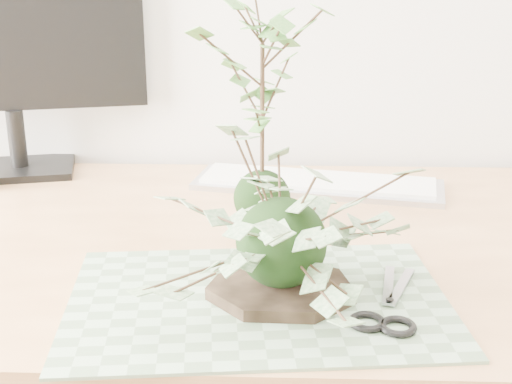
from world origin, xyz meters
TOP-DOWN VIEW (x-y plane):
  - desk at (0.05, 1.23)m, footprint 1.60×0.70m
  - cutting_mat at (0.01, 1.03)m, footprint 0.47×0.34m
  - stone_dish at (0.03, 1.04)m, footprint 0.19×0.19m
  - ivy_kokedama at (0.03, 1.04)m, footprint 0.34×0.34m
  - maple_kokedama at (0.00, 1.28)m, footprint 0.21×0.21m
  - keyboard at (0.10, 1.45)m, footprint 0.44×0.20m
  - monitor at (-0.45, 1.53)m, footprint 0.47×0.18m
  - scissors at (0.16, 0.99)m, footprint 0.08×0.17m

SIDE VIEW (x-z plane):
  - desk at x=0.05m, z-range 0.28..1.02m
  - cutting_mat at x=0.01m, z-range 0.74..0.74m
  - scissors at x=0.16m, z-range 0.74..0.75m
  - keyboard at x=0.10m, z-range 0.74..0.76m
  - stone_dish at x=0.03m, z-range 0.74..0.76m
  - ivy_kokedama at x=0.03m, z-range 0.76..0.97m
  - monitor at x=-0.45m, z-range 0.77..1.19m
  - maple_kokedama at x=0.00m, z-range 0.81..1.16m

